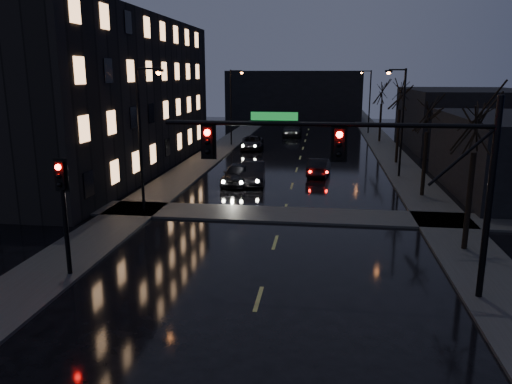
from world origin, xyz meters
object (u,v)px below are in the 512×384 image
(oncoming_car_c, at_px, (252,143))
(oncoming_car_d, at_px, (292,129))
(oncoming_car_b, at_px, (253,173))
(oncoming_car_a, at_px, (238,174))
(lead_car, at_px, (319,167))

(oncoming_car_c, bearing_deg, oncoming_car_d, 69.27)
(oncoming_car_c, relative_size, oncoming_car_d, 0.87)
(oncoming_car_b, relative_size, oncoming_car_c, 0.95)
(oncoming_car_a, distance_m, oncoming_car_c, 16.72)
(oncoming_car_c, bearing_deg, oncoming_car_a, -90.11)
(oncoming_car_a, relative_size, oncoming_car_b, 0.97)
(oncoming_car_c, xyz_separation_m, lead_car, (6.98, -12.66, -0.00))
(oncoming_car_a, xyz_separation_m, lead_car, (5.61, 4.01, -0.08))
(oncoming_car_a, distance_m, oncoming_car_b, 1.13)
(oncoming_car_b, relative_size, oncoming_car_d, 0.82)
(oncoming_car_c, height_order, lead_car, oncoming_car_c)
(lead_car, bearing_deg, oncoming_car_c, -55.10)
(oncoming_car_c, height_order, oncoming_car_d, oncoming_car_d)
(oncoming_car_d, bearing_deg, lead_car, -81.86)
(oncoming_car_c, bearing_deg, oncoming_car_b, -86.43)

